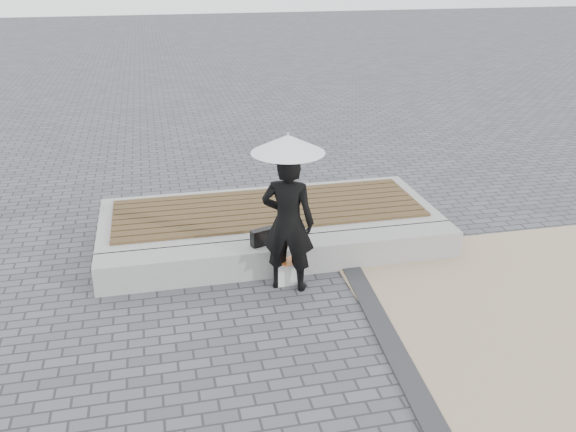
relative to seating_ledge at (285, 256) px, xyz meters
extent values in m
plane|color=#505055|center=(0.00, -1.60, -0.20)|extent=(80.00, 80.00, 0.00)
cube|color=#2C2D2F|center=(0.75, -2.10, -0.18)|extent=(0.61, 5.20, 0.04)
cube|color=#A6A6A1|center=(0.00, 0.00, 0.00)|extent=(5.00, 0.45, 0.40)
cube|color=#A1A09C|center=(0.00, 1.20, 0.00)|extent=(5.00, 2.00, 0.40)
imported|color=black|center=(-0.07, -0.48, 0.71)|extent=(0.78, 0.67, 1.82)
cylinder|color=#B2B2B8|center=(-0.07, -0.48, 1.17)|extent=(0.02, 0.02, 0.89)
cone|color=silver|center=(-0.07, -0.48, 1.73)|extent=(0.89, 0.89, 0.22)
sphere|color=#B2B2B8|center=(-0.07, -0.48, 1.85)|extent=(0.03, 0.03, 0.03)
cube|color=black|center=(-0.31, 0.01, 0.31)|extent=(0.34, 0.22, 0.23)
cube|color=silver|center=(-0.03, -0.40, -0.02)|extent=(0.34, 0.16, 0.35)
cube|color=#ED3D36|center=(-0.03, -0.45, 0.16)|extent=(0.34, 0.30, 0.01)
camera|label=1|loc=(-1.60, -7.32, 3.81)|focal=38.53mm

